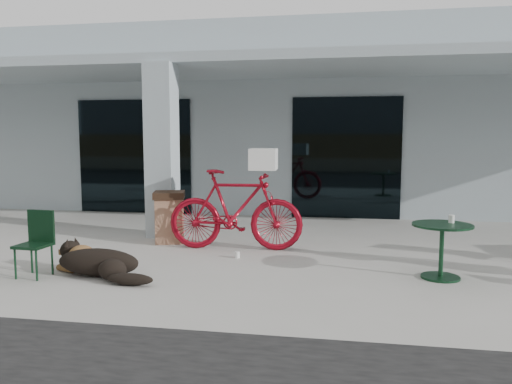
% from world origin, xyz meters
% --- Properties ---
extents(ground, '(80.00, 80.00, 0.00)m').
position_xyz_m(ground, '(0.00, 0.00, 0.00)').
color(ground, '#B0ACA6').
rests_on(ground, ground).
extents(building, '(22.00, 7.00, 4.50)m').
position_xyz_m(building, '(0.00, 8.50, 2.25)').
color(building, '#9DA9B2').
rests_on(building, ground).
extents(storefront_glass_left, '(2.80, 0.06, 2.70)m').
position_xyz_m(storefront_glass_left, '(-3.20, 4.98, 1.35)').
color(storefront_glass_left, black).
rests_on(storefront_glass_left, ground).
extents(storefront_glass_right, '(2.40, 0.06, 2.70)m').
position_xyz_m(storefront_glass_right, '(1.80, 4.98, 1.35)').
color(storefront_glass_right, black).
rests_on(storefront_glass_right, ground).
extents(column, '(0.50, 0.50, 3.12)m').
position_xyz_m(column, '(-1.50, 2.30, 1.56)').
color(column, '#9DA9B2').
rests_on(column, ground).
extents(overhang, '(22.00, 2.80, 0.18)m').
position_xyz_m(overhang, '(0.00, 3.60, 3.21)').
color(overhang, '#9DA9B2').
rests_on(overhang, column).
extents(bicycle, '(2.19, 0.73, 1.30)m').
position_xyz_m(bicycle, '(0.05, 1.44, 0.65)').
color(bicycle, maroon).
rests_on(bicycle, ground).
extents(laundry_basket, '(0.45, 0.58, 0.33)m').
position_xyz_m(laundry_basket, '(0.50, 1.46, 1.47)').
color(laundry_basket, white).
rests_on(laundry_basket, bicycle).
extents(dog, '(1.34, 0.86, 0.42)m').
position_xyz_m(dog, '(-1.38, -0.42, 0.21)').
color(dog, black).
rests_on(dog, ground).
extents(cup_near_dog, '(0.10, 0.10, 0.09)m').
position_xyz_m(cup_near_dog, '(0.19, 0.88, 0.05)').
color(cup_near_dog, white).
rests_on(cup_near_dog, ground).
extents(cafe_chair_near, '(0.41, 0.45, 0.86)m').
position_xyz_m(cafe_chair_near, '(-2.20, -0.58, 0.43)').
color(cafe_chair_near, '#13371F').
rests_on(cafe_chair_near, ground).
extents(cafe_table_far, '(0.87, 0.87, 0.71)m').
position_xyz_m(cafe_table_far, '(3.00, 0.26, 0.35)').
color(cafe_table_far, '#13371F').
rests_on(cafe_table_far, ground).
extents(cup_on_table, '(0.08, 0.08, 0.10)m').
position_xyz_m(cup_on_table, '(3.13, 0.38, 0.76)').
color(cup_on_table, white).
rests_on(cup_on_table, cafe_table_far).
extents(trash_receptacle, '(0.64, 0.64, 0.88)m').
position_xyz_m(trash_receptacle, '(-1.20, 1.80, 0.44)').
color(trash_receptacle, '#93664C').
rests_on(trash_receptacle, ground).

